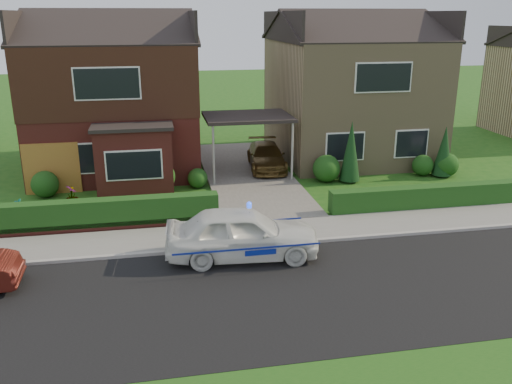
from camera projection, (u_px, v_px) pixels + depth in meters
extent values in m
plane|color=#1B4F15|center=(320.00, 290.00, 14.43)|extent=(120.00, 120.00, 0.00)
cube|color=black|center=(320.00, 290.00, 14.43)|extent=(60.00, 6.00, 0.02)
cube|color=#9E9993|center=(291.00, 243.00, 17.26)|extent=(60.00, 0.16, 0.12)
cube|color=slate|center=(283.00, 231.00, 18.24)|extent=(60.00, 2.00, 0.10)
cube|color=#666059|center=(248.00, 174.00, 24.68)|extent=(3.80, 12.00, 0.12)
cube|color=maroon|center=(116.00, 105.00, 25.55)|extent=(7.20, 8.00, 5.80)
cube|color=white|center=(73.00, 159.00, 21.99)|extent=(1.80, 0.08, 1.30)
cube|color=white|center=(152.00, 155.00, 22.55)|extent=(1.60, 0.08, 1.30)
cube|color=white|center=(107.00, 84.00, 21.33)|extent=(2.60, 0.08, 1.30)
cube|color=black|center=(113.00, 74.00, 25.10)|extent=(7.26, 8.06, 2.90)
cube|color=maroon|center=(135.00, 162.00, 21.81)|extent=(3.00, 1.40, 2.70)
cube|color=black|center=(132.00, 127.00, 21.36)|extent=(3.20, 1.60, 0.14)
cube|color=tan|center=(349.00, 99.00, 27.63)|extent=(7.20, 8.00, 5.80)
cube|color=white|center=(345.00, 147.00, 24.06)|extent=(1.80, 0.08, 1.30)
cube|color=white|center=(411.00, 144.00, 24.63)|extent=(1.60, 0.08, 1.30)
cube|color=white|center=(383.00, 77.00, 23.41)|extent=(2.60, 0.08, 1.30)
cube|color=black|center=(248.00, 117.00, 23.85)|extent=(3.80, 3.00, 0.14)
cylinder|color=gray|center=(214.00, 156.00, 22.66)|extent=(0.10, 0.10, 2.70)
cylinder|color=gray|center=(292.00, 152.00, 23.27)|extent=(0.10, 0.10, 2.70)
cube|color=brown|center=(52.00, 169.00, 21.92)|extent=(2.20, 0.10, 2.10)
cube|color=maroon|center=(108.00, 226.00, 18.29)|extent=(7.70, 0.25, 0.36)
cube|color=#183511|center=(109.00, 230.00, 18.48)|extent=(7.50, 0.55, 0.90)
cube|color=#183511|center=(425.00, 209.00, 20.46)|extent=(7.50, 0.55, 0.80)
sphere|color=#183511|center=(45.00, 184.00, 21.61)|extent=(1.08, 1.08, 1.08)
sphere|color=#183511|center=(159.00, 177.00, 22.19)|extent=(1.32, 1.32, 1.32)
sphere|color=#183511|center=(198.00, 178.00, 22.83)|extent=(0.84, 0.84, 0.84)
sphere|color=#183511|center=(326.00, 169.00, 23.59)|extent=(1.20, 1.20, 1.20)
sphere|color=#183511|center=(423.00, 165.00, 24.54)|extent=(0.96, 0.96, 0.96)
sphere|color=#183511|center=(447.00, 165.00, 24.42)|extent=(1.08, 1.08, 1.08)
cone|color=black|center=(351.00, 153.00, 23.36)|extent=(0.90, 0.90, 2.60)
cone|color=black|center=(444.00, 153.00, 24.21)|extent=(0.90, 0.90, 2.20)
imported|color=white|center=(242.00, 234.00, 16.13)|extent=(2.20, 4.70, 1.56)
sphere|color=#193FF2|center=(250.00, 206.00, 15.90)|extent=(0.17, 0.17, 0.17)
cube|color=navy|center=(248.00, 248.00, 15.29)|extent=(4.20, 0.02, 0.05)
cube|color=navy|center=(238.00, 224.00, 17.01)|extent=(4.20, 0.01, 0.05)
ellipsoid|color=black|center=(199.00, 229.00, 15.71)|extent=(0.22, 0.17, 0.21)
sphere|color=white|center=(200.00, 230.00, 15.66)|extent=(0.11, 0.11, 0.11)
sphere|color=black|center=(200.00, 224.00, 15.66)|extent=(0.13, 0.13, 0.13)
cone|color=black|center=(198.00, 222.00, 15.64)|extent=(0.04, 0.04, 0.05)
cone|color=black|center=(201.00, 222.00, 15.65)|extent=(0.04, 0.04, 0.05)
imported|color=brown|center=(266.00, 156.00, 25.26)|extent=(1.95, 4.06, 1.14)
imported|color=gray|center=(19.00, 209.00, 19.34)|extent=(0.45, 0.39, 0.72)
imported|color=gray|center=(146.00, 185.00, 21.88)|extent=(0.61, 0.58, 0.86)
imported|color=gray|center=(72.00, 197.00, 20.51)|extent=(0.57, 0.57, 0.83)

